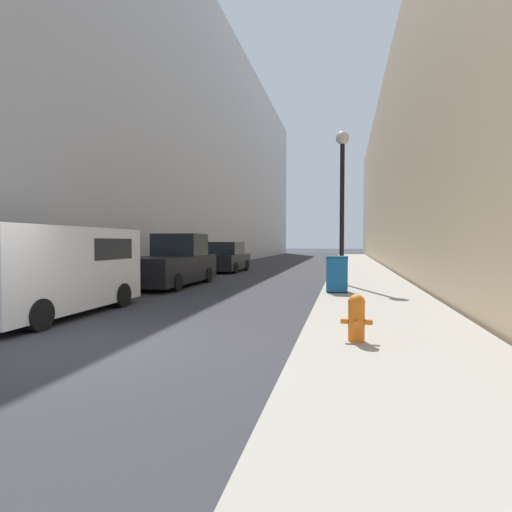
% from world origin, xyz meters
% --- Properties ---
extents(ground_plane, '(200.00, 200.00, 0.00)m').
position_xyz_m(ground_plane, '(0.00, 0.00, 0.00)').
color(ground_plane, '#333338').
extents(sidewalk_right, '(3.27, 60.00, 0.14)m').
position_xyz_m(sidewalk_right, '(5.25, 18.00, 0.07)').
color(sidewalk_right, '#9E998E').
rests_on(sidewalk_right, ground).
extents(building_left_glass, '(12.00, 60.00, 18.82)m').
position_xyz_m(building_left_glass, '(-10.58, 26.00, 9.41)').
color(building_left_glass, '#BCBCC1').
rests_on(building_left_glass, ground).
extents(building_right_stone, '(12.00, 60.00, 13.58)m').
position_xyz_m(building_right_stone, '(12.99, 26.00, 6.79)').
color(building_right_stone, tan).
rests_on(building_right_stone, ground).
extents(fire_hydrant, '(0.50, 0.39, 0.76)m').
position_xyz_m(fire_hydrant, '(4.56, 1.03, 0.54)').
color(fire_hydrant, orange).
rests_on(fire_hydrant, sidewalk_right).
extents(trash_bin, '(0.68, 0.66, 1.15)m').
position_xyz_m(trash_bin, '(4.13, 7.44, 0.73)').
color(trash_bin, '#19609E').
rests_on(trash_bin, sidewalk_right).
extents(lamppost, '(0.50, 0.50, 5.79)m').
position_xyz_m(lamppost, '(4.25, 9.97, 3.78)').
color(lamppost, black).
rests_on(lamppost, sidewalk_right).
extents(white_van, '(2.04, 4.77, 2.09)m').
position_xyz_m(white_van, '(-2.38, 2.63, 1.16)').
color(white_van, white).
rests_on(white_van, ground).
extents(pickup_truck, '(2.15, 5.26, 2.09)m').
position_xyz_m(pickup_truck, '(-2.38, 9.29, 0.86)').
color(pickup_truck, black).
rests_on(pickup_truck, ground).
extents(parked_sedan_near, '(1.88, 4.33, 1.75)m').
position_xyz_m(parked_sedan_near, '(-2.39, 16.90, 0.79)').
color(parked_sedan_near, black).
rests_on(parked_sedan_near, ground).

